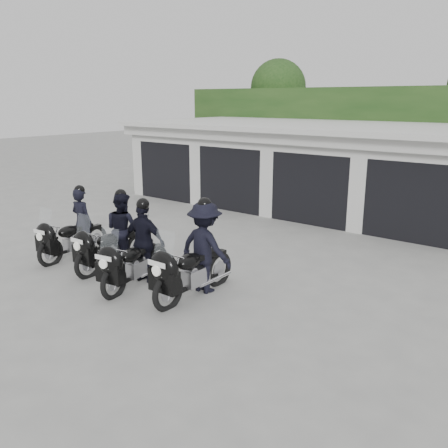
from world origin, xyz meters
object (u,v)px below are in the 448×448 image
Objects in this scene: police_bike_b at (116,234)px; police_bike_c at (139,248)px; police_bike_a at (73,229)px; police_bike_d at (199,253)px.

police_bike_b is 1.01× the size of police_bike_c.
police_bike_a is 0.98× the size of police_bike_c.
police_bike_a is 0.97× the size of police_bike_b.
police_bike_d is (2.53, -0.01, 0.06)m from police_bike_b.
police_bike_d is (3.94, 0.19, 0.13)m from police_bike_a.
police_bike_b is 1.24m from police_bike_c.
police_bike_c is 0.93× the size of police_bike_d.
police_bike_c is at bearing -165.16° from police_bike_d.
police_bike_a is at bearing -177.56° from police_bike_d.
police_bike_a is at bearing -172.92° from police_bike_b.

